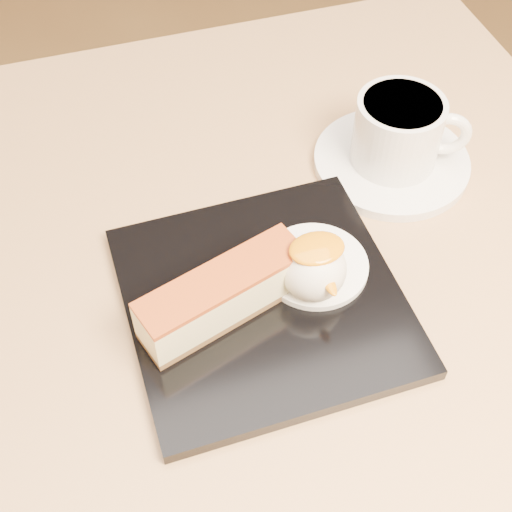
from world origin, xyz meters
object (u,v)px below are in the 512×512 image
object	(u,v)px
table	(237,402)
coffee_cup	(400,131)
cheesecake	(223,295)
saucer	(391,162)
ice_cream_scoop	(313,269)
dessert_plate	(263,300)

from	to	relation	value
table	coffee_cup	distance (m)	0.31
cheesecake	coffee_cup	world-z (taller)	coffee_cup
table	saucer	distance (m)	0.28
saucer	coffee_cup	size ratio (longest dim) A/B	1.41
coffee_cup	ice_cream_scoop	bearing A→B (deg)	-114.40
table	coffee_cup	xyz separation A→B (m)	(0.20, 0.12, 0.20)
cheesecake	ice_cream_scoop	xyz separation A→B (m)	(0.08, 0.00, 0.00)
saucer	coffee_cup	distance (m)	0.04
ice_cream_scoop	coffee_cup	bearing A→B (deg)	43.49
ice_cream_scoop	saucer	xyz separation A→B (m)	(0.13, 0.13, -0.03)
dessert_plate	saucer	bearing A→B (deg)	35.39
cheesecake	ice_cream_scoop	size ratio (longest dim) A/B	2.70
dessert_plate	coffee_cup	xyz separation A→B (m)	(0.17, 0.12, 0.04)
ice_cream_scoop	saucer	distance (m)	0.18
table	coffee_cup	size ratio (longest dim) A/B	7.53
dessert_plate	ice_cream_scoop	bearing A→B (deg)	-7.13
saucer	coffee_cup	bearing A→B (deg)	-22.12
cheesecake	table	bearing A→B (deg)	8.40
table	coffee_cup	bearing A→B (deg)	31.33
ice_cream_scoop	saucer	world-z (taller)	ice_cream_scoop
table	cheesecake	bearing A→B (deg)	-154.10
coffee_cup	saucer	bearing A→B (deg)	180.00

